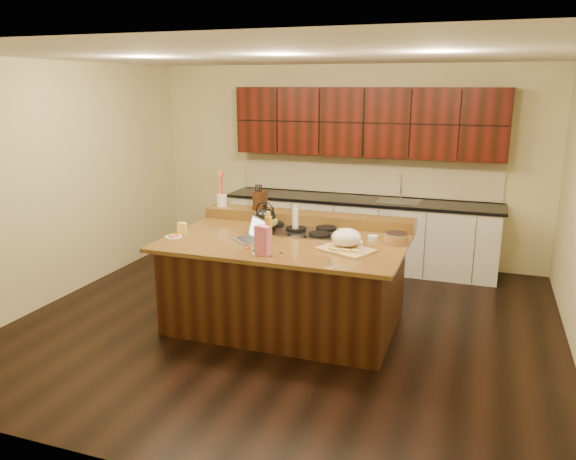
% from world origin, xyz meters
% --- Properties ---
extents(room, '(5.52, 5.02, 2.72)m').
position_xyz_m(room, '(0.00, 0.00, 1.35)').
color(room, black).
rests_on(room, ground).
extents(island, '(2.40, 1.60, 0.92)m').
position_xyz_m(island, '(0.00, 0.00, 0.46)').
color(island, black).
rests_on(island, ground).
extents(back_ledge, '(2.40, 0.30, 0.12)m').
position_xyz_m(back_ledge, '(0.00, 0.70, 0.98)').
color(back_ledge, black).
rests_on(back_ledge, island).
extents(cooktop, '(0.92, 0.52, 0.05)m').
position_xyz_m(cooktop, '(0.00, 0.30, 0.94)').
color(cooktop, gray).
rests_on(cooktop, island).
extents(back_counter, '(3.70, 0.66, 2.40)m').
position_xyz_m(back_counter, '(0.30, 2.23, 0.98)').
color(back_counter, silver).
rests_on(back_counter, ground).
extents(kettle, '(0.30, 0.30, 0.21)m').
position_xyz_m(kettle, '(-0.30, 0.17, 1.07)').
color(kettle, black).
rests_on(kettle, cooktop).
extents(green_bowl, '(0.34, 0.34, 0.15)m').
position_xyz_m(green_bowl, '(-0.30, 0.17, 1.04)').
color(green_bowl, olive).
rests_on(green_bowl, cooktop).
extents(laptop, '(0.41, 0.41, 0.22)m').
position_xyz_m(laptop, '(-0.30, -0.18, 0.98)').
color(laptop, '#B7B7BC').
rests_on(laptop, island).
extents(oil_bottle, '(0.09, 0.09, 0.27)m').
position_xyz_m(oil_bottle, '(-0.11, -0.21, 1.06)').
color(oil_bottle, orange).
rests_on(oil_bottle, island).
extents(vinegar_bottle, '(0.07, 0.07, 0.25)m').
position_xyz_m(vinegar_bottle, '(0.00, 0.27, 1.04)').
color(vinegar_bottle, silver).
rests_on(vinegar_bottle, island).
extents(wooden_tray, '(0.59, 0.52, 0.20)m').
position_xyz_m(wooden_tray, '(0.66, -0.16, 1.01)').
color(wooden_tray, tan).
rests_on(wooden_tray, island).
extents(ramekin_a, '(0.12, 0.12, 0.04)m').
position_xyz_m(ramekin_a, '(0.74, -0.01, 0.94)').
color(ramekin_a, white).
rests_on(ramekin_a, island).
extents(ramekin_b, '(0.13, 0.13, 0.04)m').
position_xyz_m(ramekin_b, '(0.83, 0.25, 0.94)').
color(ramekin_b, white).
rests_on(ramekin_b, island).
extents(ramekin_c, '(0.11, 0.11, 0.04)m').
position_xyz_m(ramekin_c, '(0.68, 0.12, 0.94)').
color(ramekin_c, white).
rests_on(ramekin_c, island).
extents(strainer_bowl, '(0.24, 0.24, 0.09)m').
position_xyz_m(strainer_bowl, '(1.08, 0.19, 0.97)').
color(strainer_bowl, '#996B3F').
rests_on(strainer_bowl, island).
extents(kitchen_timer, '(0.08, 0.08, 0.07)m').
position_xyz_m(kitchen_timer, '(0.65, -0.68, 0.96)').
color(kitchen_timer, silver).
rests_on(kitchen_timer, island).
extents(pink_bag, '(0.16, 0.12, 0.27)m').
position_xyz_m(pink_bag, '(-0.02, -0.59, 1.06)').
color(pink_bag, '#D66486').
rests_on(pink_bag, island).
extents(candy_plate, '(0.23, 0.23, 0.01)m').
position_xyz_m(candy_plate, '(-1.11, -0.33, 0.93)').
color(candy_plate, white).
rests_on(candy_plate, island).
extents(package_box, '(0.10, 0.08, 0.12)m').
position_xyz_m(package_box, '(-1.09, -0.19, 0.98)').
color(package_box, '#ECCF53').
rests_on(package_box, island).
extents(utensil_crock, '(0.15, 0.15, 0.14)m').
position_xyz_m(utensil_crock, '(-1.06, 0.70, 1.11)').
color(utensil_crock, white).
rests_on(utensil_crock, back_ledge).
extents(knife_block, '(0.12, 0.18, 0.21)m').
position_xyz_m(knife_block, '(-0.57, 0.70, 1.15)').
color(knife_block, black).
rests_on(knife_block, back_ledge).
extents(gumdrop_0, '(0.02, 0.02, 0.02)m').
position_xyz_m(gumdrop_0, '(-0.19, -0.38, 0.93)').
color(gumdrop_0, red).
rests_on(gumdrop_0, island).
extents(gumdrop_1, '(0.02, 0.02, 0.02)m').
position_xyz_m(gumdrop_1, '(-0.21, -0.42, 0.93)').
color(gumdrop_1, '#198C26').
rests_on(gumdrop_1, island).
extents(gumdrop_2, '(0.02, 0.02, 0.02)m').
position_xyz_m(gumdrop_2, '(0.00, -0.51, 0.93)').
color(gumdrop_2, red).
rests_on(gumdrop_2, island).
extents(gumdrop_3, '(0.02, 0.02, 0.02)m').
position_xyz_m(gumdrop_3, '(-0.16, -0.49, 0.93)').
color(gumdrop_3, '#198C26').
rests_on(gumdrop_3, island).
extents(gumdrop_4, '(0.02, 0.02, 0.02)m').
position_xyz_m(gumdrop_4, '(-0.24, -0.48, 0.93)').
color(gumdrop_4, red).
rests_on(gumdrop_4, island).
extents(gumdrop_5, '(0.02, 0.02, 0.02)m').
position_xyz_m(gumdrop_5, '(-0.17, -0.47, 0.93)').
color(gumdrop_5, '#198C26').
rests_on(gumdrop_5, island).
extents(gumdrop_6, '(0.02, 0.02, 0.02)m').
position_xyz_m(gumdrop_6, '(-0.22, -0.44, 0.93)').
color(gumdrop_6, red).
rests_on(gumdrop_6, island).
extents(gumdrop_7, '(0.02, 0.02, 0.02)m').
position_xyz_m(gumdrop_7, '(0.11, -0.48, 0.93)').
color(gumdrop_7, '#198C26').
rests_on(gumdrop_7, island).
extents(gumdrop_8, '(0.02, 0.02, 0.02)m').
position_xyz_m(gumdrop_8, '(-0.01, -0.42, 0.93)').
color(gumdrop_8, red).
rests_on(gumdrop_8, island).
extents(gumdrop_9, '(0.02, 0.02, 0.02)m').
position_xyz_m(gumdrop_9, '(0.08, -0.61, 0.93)').
color(gumdrop_9, '#198C26').
rests_on(gumdrop_9, island).
extents(gumdrop_10, '(0.02, 0.02, 0.02)m').
position_xyz_m(gumdrop_10, '(0.13, -0.50, 0.93)').
color(gumdrop_10, red).
rests_on(gumdrop_10, island).
extents(gumdrop_11, '(0.02, 0.02, 0.02)m').
position_xyz_m(gumdrop_11, '(-0.09, -0.57, 0.93)').
color(gumdrop_11, '#198C26').
rests_on(gumdrop_11, island).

